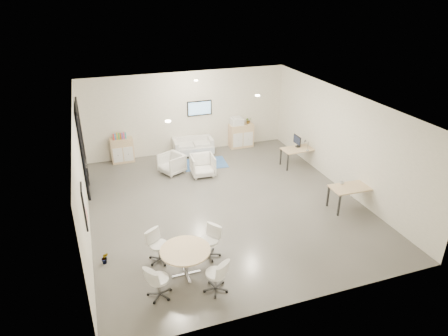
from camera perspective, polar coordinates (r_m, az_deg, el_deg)
name	(u,v)px	position (r m, az deg, el deg)	size (l,w,h in m)	color
room_shell	(225,156)	(11.69, 0.11, 1.71)	(9.60, 10.60, 4.80)	#504E49
glass_door	(82,145)	(13.51, -19.64, 3.05)	(0.09, 1.90, 2.85)	black
artwork	(84,207)	(9.75, -19.32, -5.24)	(0.05, 0.54, 1.04)	black
wall_tv	(199,108)	(15.79, -3.52, 8.53)	(0.98, 0.06, 0.58)	black
ceiling_spots	(209,97)	(11.86, -2.15, 10.13)	(3.14, 4.14, 0.03)	#FFEAC6
sideboard_left	(122,150)	(15.53, -14.32, 2.46)	(0.83, 0.43, 0.93)	tan
sideboard_right	(241,136)	(16.50, 2.45, 4.66)	(0.97, 0.47, 0.97)	tan
books	(120,136)	(15.33, -14.70, 4.44)	(0.48, 0.14, 0.22)	red
printer	(237,121)	(16.22, 1.84, 6.72)	(0.50, 0.42, 0.34)	white
loveseat	(193,147)	(15.85, -4.43, 3.06)	(1.59, 0.88, 0.58)	silver
blue_rug	(205,164)	(15.08, -2.76, 0.65)	(1.63, 1.08, 0.01)	#2F588F
armchair_left	(172,163)	(14.32, -7.47, 0.76)	(0.76, 0.71, 0.78)	silver
armchair_right	(203,164)	(14.03, -3.07, 0.51)	(0.80, 0.75, 0.82)	silver
desk_rear	(300,150)	(14.95, 10.75, 2.54)	(1.36, 0.73, 0.69)	tan
desk_front	(353,189)	(12.51, 17.92, -2.83)	(1.37, 0.71, 0.71)	tan
monitor	(297,141)	(14.94, 10.43, 3.82)	(0.20, 0.50, 0.44)	black
round_table	(185,253)	(9.35, -5.54, -11.97)	(1.16, 1.16, 0.71)	tan
meeting_chairs	(186,260)	(9.48, -5.49, -12.99)	(2.24, 2.24, 0.82)	white
plant_cabinet	(248,121)	(16.40, 3.51, 6.70)	(0.24, 0.27, 0.21)	#3F7F3F
plant_floor	(105,261)	(10.38, -16.59, -12.60)	(0.18, 0.32, 0.14)	#3F7F3F
cup	(342,182)	(12.50, 16.51, -1.99)	(0.12, 0.09, 0.12)	white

